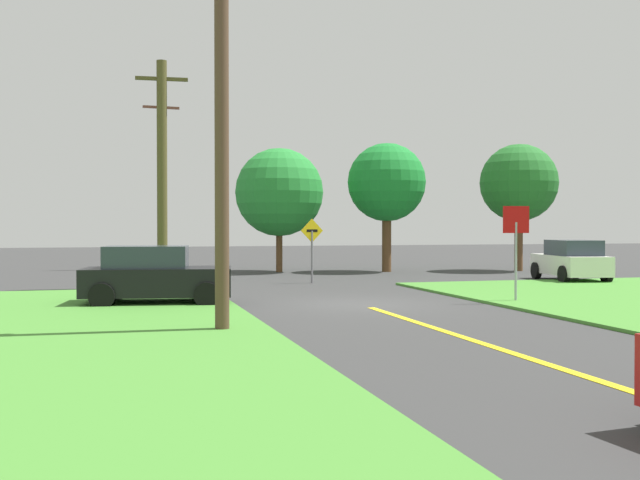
{
  "coord_description": "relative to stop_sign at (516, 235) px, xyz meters",
  "views": [
    {
      "loc": [
        -6.44,
        -19.34,
        2.15
      ],
      "look_at": [
        -0.52,
        2.2,
        1.74
      ],
      "focal_mm": 41.38,
      "sensor_mm": 36.0,
      "label": 1
    }
  ],
  "objects": [
    {
      "name": "utility_pole_near",
      "position": [
        -8.74,
        -3.56,
        2.85
      ],
      "size": [
        1.79,
        0.47,
        9.28
      ],
      "color": "brown",
      "rests_on": "ground"
    },
    {
      "name": "oak_tree_left",
      "position": [
        -3.43,
        15.54,
        1.84
      ],
      "size": [
        4.15,
        4.15,
        5.84
      ],
      "color": "brown",
      "rests_on": "ground"
    },
    {
      "name": "pine_tree_center",
      "position": [
        7.91,
        13.3,
        2.32
      ],
      "size": [
        3.72,
        3.72,
        6.13
      ],
      "color": "brown",
      "rests_on": "ground"
    },
    {
      "name": "oak_tree_right",
      "position": [
        1.53,
        14.38,
        2.29
      ],
      "size": [
        3.71,
        3.71,
        6.1
      ],
      "color": "brown",
      "rests_on": "ground"
    },
    {
      "name": "ground_plane",
      "position": [
        -4.33,
        0.9,
        -1.92
      ],
      "size": [
        120.0,
        120.0,
        0.0
      ],
      "primitive_type": "plane",
      "color": "#363636"
    },
    {
      "name": "parked_car_near_building",
      "position": [
        -9.79,
        2.18,
        -1.12
      ],
      "size": [
        4.19,
        2.49,
        1.62
      ],
      "rotation": [
        0.0,
        0.0,
        -0.15
      ],
      "color": "black",
      "rests_on": "ground"
    },
    {
      "name": "lane_stripe_center",
      "position": [
        -4.33,
        -7.1,
        -1.91
      ],
      "size": [
        0.2,
        14.0,
        0.01
      ],
      "primitive_type": "cube",
      "color": "yellow",
      "rests_on": "ground"
    },
    {
      "name": "utility_pole_far",
      "position": [
        -8.65,
        19.26,
        2.64
      ],
      "size": [
        1.8,
        0.26,
        8.81
      ],
      "color": "brown",
      "rests_on": "ground"
    },
    {
      "name": "car_on_crossroad",
      "position": [
        6.39,
        6.81,
        -1.12
      ],
      "size": [
        2.42,
        4.09,
        1.62
      ],
      "rotation": [
        0.0,
        0.0,
        1.4
      ],
      "color": "white",
      "rests_on": "ground"
    },
    {
      "name": "direction_sign",
      "position": [
        -3.68,
        8.52,
        -0.4
      ],
      "size": [
        0.9,
        0.17,
        2.44
      ],
      "color": "slate",
      "rests_on": "ground"
    },
    {
      "name": "utility_pole_mid",
      "position": [
        -9.27,
        7.85,
        2.13
      ],
      "size": [
        1.8,
        0.35,
        7.93
      ],
      "color": "brown",
      "rests_on": "ground"
    },
    {
      "name": "stop_sign",
      "position": [
        0.0,
        0.0,
        0.0
      ],
      "size": [
        0.75,
        0.14,
        2.72
      ],
      "rotation": [
        0.0,
        0.0,
        3.0
      ],
      "color": "#9EA0A8",
      "rests_on": "ground"
    }
  ]
}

